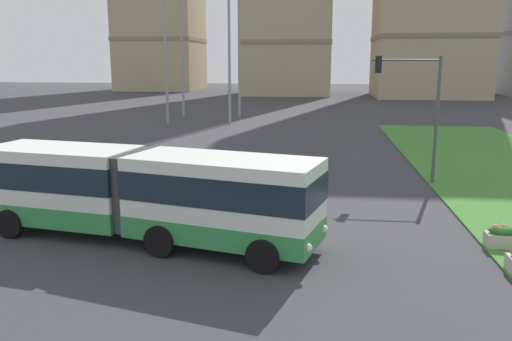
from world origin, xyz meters
TOP-DOWN VIEW (x-y plane):
  - articulated_bus at (-4.07, 12.46)m, footprint 12.02×4.99m
  - flower_planter_4 at (7.57, 13.01)m, footprint 1.10×0.56m
  - traffic_light_far_right at (6.17, 22.00)m, footprint 3.22×0.28m

SIDE VIEW (x-z plane):
  - flower_planter_4 at x=7.57m, z-range 0.06..0.80m
  - articulated_bus at x=-4.07m, z-range 0.15..3.15m
  - traffic_light_far_right at x=6.17m, z-range 1.10..7.24m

